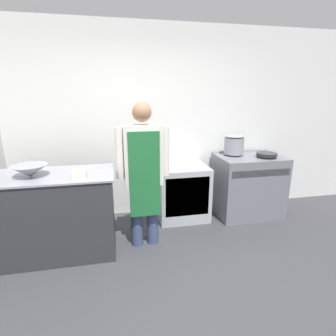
% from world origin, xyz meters
% --- Properties ---
extents(ground_plane, '(14.00, 14.00, 0.00)m').
position_xyz_m(ground_plane, '(0.00, 0.00, 0.00)').
color(ground_plane, '#38383D').
extents(wall_back, '(8.00, 0.05, 2.70)m').
position_xyz_m(wall_back, '(0.00, 1.91, 1.35)').
color(wall_back, white).
rests_on(wall_back, ground_plane).
extents(prep_counter, '(1.37, 0.69, 0.94)m').
position_xyz_m(prep_counter, '(-1.20, 1.00, 0.47)').
color(prep_counter, '#2D2D33').
rests_on(prep_counter, ground_plane).
extents(stove, '(0.93, 0.67, 0.92)m').
position_xyz_m(stove, '(1.42, 1.50, 0.45)').
color(stove, slate).
rests_on(stove, ground_plane).
extents(fridge_unit, '(0.71, 0.58, 0.78)m').
position_xyz_m(fridge_unit, '(0.43, 1.57, 0.39)').
color(fridge_unit, '#A8ADB2').
rests_on(fridge_unit, ground_plane).
extents(person_cook, '(0.60, 0.24, 1.68)m').
position_xyz_m(person_cook, '(-0.19, 0.97, 0.95)').
color(person_cook, '#38476B').
rests_on(person_cook, ground_plane).
extents(mixing_bowl, '(0.36, 0.36, 0.12)m').
position_xyz_m(mixing_bowl, '(-1.37, 0.97, 1.00)').
color(mixing_bowl, gray).
rests_on(mixing_bowl, prep_counter).
extents(plastic_tub, '(0.13, 0.13, 0.08)m').
position_xyz_m(plastic_tub, '(-0.86, 0.81, 0.98)').
color(plastic_tub, silver).
rests_on(plastic_tub, prep_counter).
extents(stock_pot, '(0.28, 0.28, 0.28)m').
position_xyz_m(stock_pot, '(1.21, 1.62, 1.06)').
color(stock_pot, gray).
rests_on(stock_pot, stove).
extents(saute_pan, '(0.28, 0.28, 0.05)m').
position_xyz_m(saute_pan, '(1.61, 1.39, 0.94)').
color(saute_pan, '#262628').
rests_on(saute_pan, stove).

